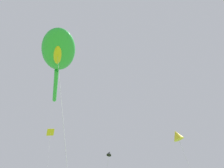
{
  "coord_description": "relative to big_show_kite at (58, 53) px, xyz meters",
  "views": [
    {
      "loc": [
        -7.1,
        -1.44,
        1.99
      ],
      "look_at": [
        0.89,
        8.47,
        11.13
      ],
      "focal_mm": 37.05,
      "sensor_mm": 36.0,
      "label": 1
    }
  ],
  "objects": [
    {
      "name": "big_show_kite",
      "position": [
        0.0,
        0.0,
        0.0
      ],
      "size": [
        6.76,
        13.61,
        18.45
      ],
      "rotation": [
        0.0,
        0.0,
        -2.01
      ],
      "color": "green",
      "rests_on": "ground"
    },
    {
      "name": "small_kite_diamond_red",
      "position": [
        13.08,
        -3.01,
        -6.12
      ],
      "size": [
        2.46,
        4.34,
        12.28
      ],
      "rotation": [
        0.0,
        0.0,
        1.07
      ],
      "color": "yellow",
      "rests_on": "ground"
    },
    {
      "name": "small_kite_tiny_distant",
      "position": [
        11.86,
        6.85,
        -5.74
      ],
      "size": [
        1.42,
        4.83,
        12.48
      ],
      "rotation": [
        0.0,
        0.0,
        1.97
      ],
      "color": "black",
      "rests_on": "ground"
    },
    {
      "name": "small_kite_triangle_green",
      "position": [
        6.43,
        13.78,
        -2.46
      ],
      "size": [
        1.3,
        3.83,
        16.5
      ],
      "rotation": [
        0.0,
        0.0,
        1.2
      ],
      "color": "yellow",
      "rests_on": "ground"
    }
  ]
}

